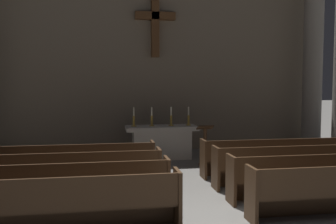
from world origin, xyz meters
TOP-DOWN VIEW (x-y plane):
  - ground_plane at (0.00, 0.00)m, footprint 80.00×80.00m
  - pew_left_row_1 at (-2.61, -0.04)m, footprint 4.02×0.50m
  - pew_left_row_2 at (-2.61, 0.99)m, footprint 4.02×0.50m
  - pew_left_row_3 at (-2.61, 2.03)m, footprint 4.02×0.50m
  - pew_left_row_4 at (-2.61, 3.06)m, footprint 4.02×0.50m
  - pew_right_row_2 at (2.61, 0.99)m, footprint 4.02×0.50m
  - pew_right_row_3 at (2.61, 2.03)m, footprint 4.02×0.50m
  - pew_right_row_4 at (2.61, 3.06)m, footprint 4.02×0.50m
  - column_right_fourth at (5.38, 6.41)m, footprint 0.99×0.99m
  - altar at (0.00, 5.71)m, footprint 2.20×0.90m
  - candlestick_outer_left at (-0.85, 5.71)m, footprint 0.16×0.16m
  - candlestick_inner_left at (-0.30, 5.71)m, footprint 0.16×0.16m
  - candlestick_inner_right at (0.30, 5.71)m, footprint 0.16×0.16m
  - candlestick_outer_right at (0.85, 5.71)m, footprint 0.16×0.16m
  - apse_with_cross at (0.00, 7.33)m, footprint 11.81×0.50m
  - lectern at (1.06, 4.51)m, footprint 0.44×0.36m

SIDE VIEW (x-z plane):
  - ground_plane at x=0.00m, z-range 0.00..0.00m
  - pew_left_row_1 at x=-2.61m, z-range 0.00..0.95m
  - pew_left_row_2 at x=-2.61m, z-range 0.00..0.95m
  - pew_left_row_3 at x=-2.61m, z-range 0.00..0.95m
  - pew_left_row_4 at x=-2.61m, z-range 0.00..0.95m
  - pew_right_row_2 at x=2.61m, z-range 0.00..0.95m
  - pew_right_row_3 at x=2.61m, z-range 0.00..0.95m
  - pew_right_row_4 at x=2.61m, z-range 0.00..0.95m
  - altar at x=0.00m, z-range 0.03..1.04m
  - lectern at x=1.06m, z-range -0.03..1.13m
  - candlestick_outer_left at x=-0.85m, z-range 0.90..1.48m
  - candlestick_inner_left at x=-0.30m, z-range 0.90..1.48m
  - candlestick_inner_right at x=0.30m, z-range 0.90..1.48m
  - candlestick_outer_right at x=0.85m, z-range 0.90..1.48m
  - column_right_fourth at x=5.38m, z-range -0.08..6.49m
  - apse_with_cross at x=0.00m, z-range 0.00..7.72m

